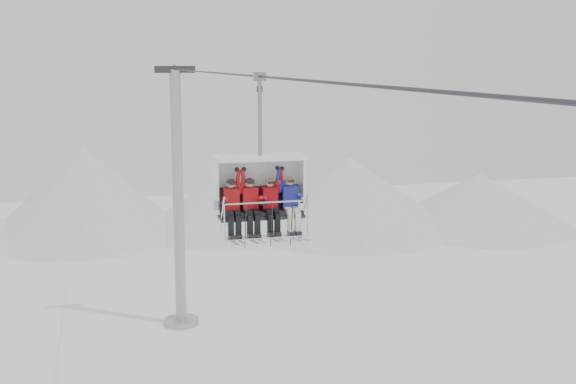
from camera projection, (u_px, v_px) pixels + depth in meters
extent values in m
cone|color=white|center=(85.00, 192.00, 57.19)|extent=(16.00, 16.00, 7.00)
cone|color=white|center=(225.00, 200.00, 59.19)|extent=(14.00, 14.00, 5.00)
cone|color=white|center=(348.00, 193.00, 59.72)|extent=(18.00, 18.00, 6.00)
cone|color=white|center=(479.00, 200.00, 60.72)|extent=(16.00, 16.00, 4.50)
cone|color=white|center=(286.00, 194.00, 63.60)|extent=(12.00, 12.00, 4.50)
cylinder|color=#A0A3A7|center=(178.00, 201.00, 36.97)|extent=(0.56, 0.56, 13.30)
cylinder|color=#A0A3A7|center=(182.00, 321.00, 38.12)|extent=(1.80, 1.80, 0.30)
cube|color=#303036|center=(175.00, 69.00, 35.79)|extent=(2.00, 0.35, 0.35)
cylinder|color=#303036|center=(288.00, 79.00, 14.86)|extent=(0.06, 50.00, 0.06)
cube|color=black|center=(261.00, 213.00, 17.91)|extent=(2.03, 0.55, 0.10)
cube|color=black|center=(259.00, 198.00, 18.09)|extent=(2.03, 0.10, 0.59)
cube|color=#303036|center=(261.00, 217.00, 17.92)|extent=(2.12, 0.60, 0.08)
cube|color=white|center=(257.00, 182.00, 18.24)|extent=(2.26, 0.10, 1.34)
cube|color=white|center=(260.00, 157.00, 17.74)|extent=(2.26, 0.90, 0.10)
cylinder|color=silver|center=(266.00, 202.00, 17.32)|extent=(2.06, 0.04, 0.04)
cylinder|color=silver|center=(267.00, 238.00, 17.41)|extent=(2.06, 0.04, 0.04)
cylinder|color=gray|center=(260.00, 117.00, 17.58)|extent=(0.10, 0.10, 1.97)
cube|color=gray|center=(260.00, 77.00, 17.41)|extent=(0.30, 0.18, 0.22)
cube|color=red|center=(231.00, 200.00, 17.69)|extent=(0.39, 0.26, 0.57)
sphere|color=tan|center=(231.00, 184.00, 17.58)|extent=(0.21, 0.21, 0.21)
cube|color=black|center=(231.00, 225.00, 17.35)|extent=(0.13, 0.15, 0.46)
cube|color=black|center=(238.00, 225.00, 17.39)|extent=(0.13, 0.15, 0.46)
cube|color=silver|center=(232.00, 241.00, 17.32)|extent=(0.09, 1.69, 0.26)
cube|color=silver|center=(239.00, 241.00, 17.36)|extent=(0.09, 1.69, 0.26)
cube|color=red|center=(250.00, 199.00, 17.81)|extent=(0.39, 0.26, 0.57)
sphere|color=tan|center=(250.00, 183.00, 17.70)|extent=(0.21, 0.21, 0.21)
cube|color=black|center=(250.00, 224.00, 17.46)|extent=(0.13, 0.15, 0.46)
cube|color=black|center=(257.00, 224.00, 17.51)|extent=(0.13, 0.15, 0.46)
cube|color=silver|center=(251.00, 240.00, 17.44)|extent=(0.09, 1.69, 0.26)
cube|color=silver|center=(258.00, 240.00, 17.48)|extent=(0.09, 1.69, 0.26)
cube|color=red|center=(270.00, 198.00, 17.94)|extent=(0.38, 0.25, 0.56)
sphere|color=tan|center=(270.00, 183.00, 17.83)|extent=(0.21, 0.21, 0.21)
cube|color=black|center=(270.00, 223.00, 17.59)|extent=(0.13, 0.15, 0.45)
cube|color=black|center=(277.00, 223.00, 17.64)|extent=(0.13, 0.15, 0.45)
cube|color=silver|center=(271.00, 239.00, 17.56)|extent=(0.09, 1.69, 0.26)
cube|color=silver|center=(278.00, 238.00, 17.61)|extent=(0.09, 1.69, 0.26)
cube|color=#212696|center=(290.00, 197.00, 18.07)|extent=(0.39, 0.26, 0.57)
sphere|color=tan|center=(290.00, 181.00, 17.96)|extent=(0.21, 0.21, 0.21)
cube|color=white|center=(290.00, 222.00, 17.72)|extent=(0.13, 0.15, 0.46)
cube|color=white|center=(298.00, 222.00, 17.77)|extent=(0.13, 0.15, 0.46)
cube|color=silver|center=(292.00, 238.00, 17.69)|extent=(0.09, 1.69, 0.26)
cube|color=silver|center=(299.00, 237.00, 17.74)|extent=(0.09, 1.69, 0.26)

